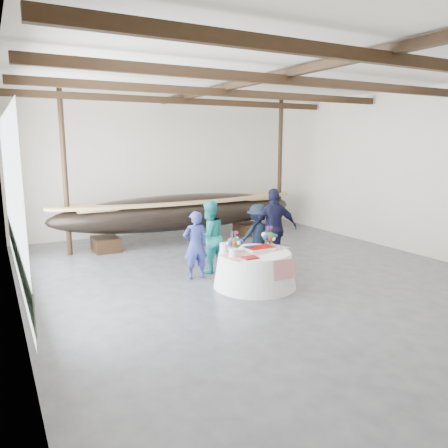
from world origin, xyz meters
TOP-DOWN VIEW (x-y plane):
  - floor at (0.00, 0.00)m, footprint 10.00×12.00m
  - wall_back at (0.00, 6.00)m, footprint 10.00×0.02m
  - wall_left at (-5.00, 0.00)m, footprint 0.02×12.00m
  - wall_right at (5.00, 0.00)m, footprint 0.02×12.00m
  - ceiling at (0.00, 0.00)m, footprint 10.00×12.00m
  - pavilion_structure at (0.00, 0.73)m, footprint 9.80×11.76m
  - open_bay at (-4.95, 1.00)m, footprint 0.03×7.00m
  - longboat_display at (-0.14, 4.11)m, footprint 7.93×1.59m
  - banquet_table at (-0.43, -0.56)m, footprint 1.78×1.78m
  - tabletop_items at (-0.42, -0.39)m, footprint 1.73×1.00m
  - guest_woman_blue at (-1.33, 0.54)m, footprint 0.60×0.43m
  - guest_woman_teal at (-0.82, 0.86)m, footprint 0.94×0.79m
  - guest_man_left at (0.47, 0.74)m, footprint 1.10×0.75m
  - guest_man_right at (0.78, 0.48)m, footprint 1.24×0.81m

SIDE VIEW (x-z plane):
  - floor at x=0.00m, z-range -0.01..0.01m
  - banquet_table at x=-0.43m, z-range 0.00..0.76m
  - guest_woman_blue at x=-1.33m, z-range 0.00..1.55m
  - guest_man_left at x=0.47m, z-range 0.00..1.56m
  - guest_woman_teal at x=-0.82m, z-range 0.00..1.72m
  - tabletop_items at x=-0.42m, z-range 0.71..1.11m
  - longboat_display at x=-0.14m, z-range 0.21..1.69m
  - guest_man_right at x=0.78m, z-range 0.00..1.96m
  - open_bay at x=-4.95m, z-range 0.23..3.43m
  - wall_back at x=0.00m, z-range 0.00..4.50m
  - wall_left at x=-5.00m, z-range 0.00..4.50m
  - wall_right at x=5.00m, z-range 0.00..4.50m
  - pavilion_structure at x=0.00m, z-range 1.75..6.25m
  - ceiling at x=0.00m, z-range 4.50..4.50m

